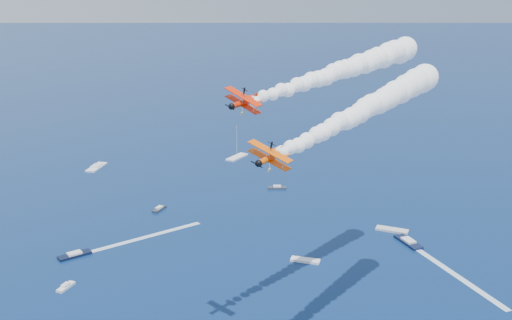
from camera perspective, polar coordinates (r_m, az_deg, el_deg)
biplane_lead at (r=121.56m, az=-1.09°, el=5.23°), size 9.15×10.90×8.17m
biplane_trail at (r=99.94m, az=1.32°, el=0.23°), size 8.85×10.45×7.34m
smoke_trail_lead at (r=145.30m, az=7.61°, el=7.98°), size 64.22×22.33×11.08m
smoke_trail_trail at (r=125.49m, az=9.90°, el=4.57°), size 64.67×32.24×11.08m
spectator_boats at (r=204.42m, az=-19.13°, el=-7.39°), size 219.16×169.15×0.70m
boat_wakes at (r=214.54m, az=-10.61°, el=-5.64°), size 109.20×229.39×0.04m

